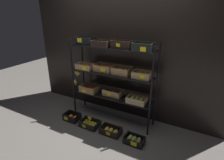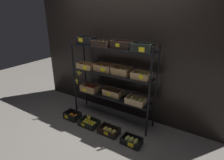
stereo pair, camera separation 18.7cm
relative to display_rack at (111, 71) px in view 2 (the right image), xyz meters
The scene contains 8 objects.
ground_plane 0.98m from the display_rack, ahead, with size 10.00×10.00×0.00m, color #605B56.
storefront_wall 0.41m from the display_rack, 88.45° to the left, with size 3.96×0.12×2.33m, color black.
display_rack is the anchor object (origin of this frame).
crate_ground_orange 1.20m from the display_rack, 146.60° to the right, with size 0.31×0.22×0.13m.
crate_ground_lemon 1.05m from the display_rack, 116.95° to the right, with size 0.35×0.25×0.11m.
crate_ground_apple_gold 1.05m from the display_rack, 63.37° to the right, with size 0.36×0.22×0.12m.
crate_ground_pear 1.23m from the display_rack, 34.88° to the right, with size 0.32×0.22×0.11m.
banana_bunch_loose 0.94m from the display_rack, 116.13° to the right, with size 0.11×0.04×0.12m.
Camera 2 is at (1.60, -2.58, 1.99)m, focal length 28.58 mm.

